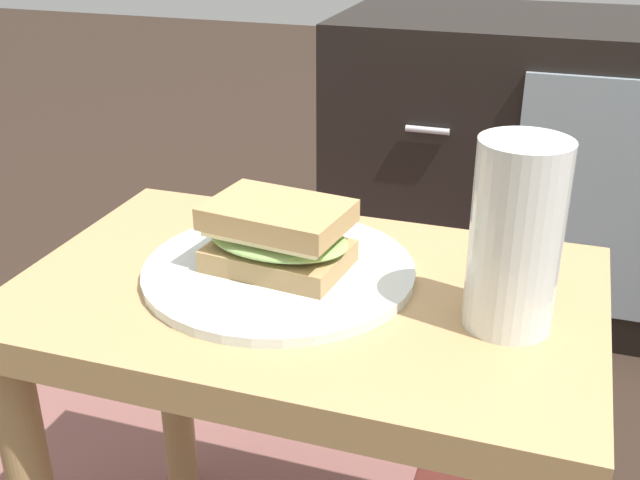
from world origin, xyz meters
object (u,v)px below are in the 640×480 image
tv_cabinet (575,166)px  sandwich_front (278,236)px  plate (279,270)px  beer_glass (515,239)px

tv_cabinet → sandwich_front: tv_cabinet is taller
plate → beer_glass: size_ratio=1.60×
tv_cabinet → plate: size_ratio=3.56×
tv_cabinet → beer_glass: beer_glass is taller
tv_cabinet → plate: 0.99m
sandwich_front → beer_glass: 0.23m
sandwich_front → beer_glass: size_ratio=0.91×
plate → sandwich_front: 0.04m
tv_cabinet → sandwich_front: size_ratio=6.27×
plate → beer_glass: bearing=-5.8°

